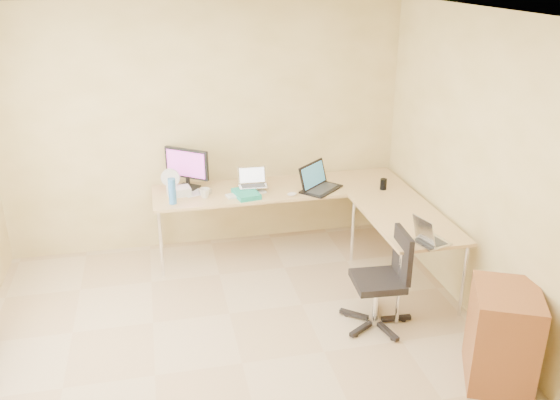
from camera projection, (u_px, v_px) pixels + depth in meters
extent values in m
plane|color=tan|center=(242.00, 363.00, 4.62)|extent=(4.50, 4.50, 0.00)
plane|color=white|center=(232.00, 19.00, 3.64)|extent=(4.50, 4.50, 0.00)
plane|color=beige|center=(205.00, 129.00, 6.16)|extent=(4.50, 0.00, 4.50)
plane|color=beige|center=(506.00, 188.00, 4.55)|extent=(0.00, 4.50, 4.50)
cube|color=tan|center=(281.00, 219.00, 6.30)|extent=(2.65, 0.70, 0.73)
cube|color=tan|center=(404.00, 252.00, 5.59)|extent=(0.70, 1.30, 0.73)
cube|color=black|center=(187.00, 168.00, 6.07)|extent=(0.50, 0.43, 0.43)
cube|color=#198E77|center=(246.00, 194.00, 5.92)|extent=(0.27, 0.34, 0.05)
cube|color=silver|center=(253.00, 178.00, 6.01)|extent=(0.30, 0.23, 0.19)
cube|color=black|center=(321.00, 177.00, 6.04)|extent=(0.54, 0.53, 0.28)
cube|color=silver|center=(246.00, 194.00, 5.97)|extent=(0.43, 0.20, 0.02)
ellipsoid|color=silver|center=(292.00, 194.00, 5.93)|extent=(0.12, 0.10, 0.04)
imported|color=silver|center=(205.00, 193.00, 5.87)|extent=(0.11, 0.11, 0.10)
cylinder|color=white|center=(205.00, 192.00, 6.00)|extent=(0.16, 0.16, 0.03)
cylinder|color=#3575C1|center=(172.00, 191.00, 5.70)|extent=(0.08, 0.08, 0.26)
cube|color=silver|center=(191.00, 192.00, 6.04)|extent=(0.28, 0.33, 0.01)
cube|color=silver|center=(179.00, 191.00, 5.94)|extent=(0.25, 0.19, 0.08)
cylinder|color=silver|center=(171.00, 181.00, 5.98)|extent=(0.23, 0.23, 0.24)
cylinder|color=black|center=(383.00, 184.00, 6.08)|extent=(0.07, 0.07, 0.12)
cube|color=#BBBABC|center=(433.00, 232.00, 4.91)|extent=(0.36, 0.31, 0.20)
cube|color=black|center=(378.00, 273.00, 4.94)|extent=(0.56, 0.56, 0.88)
cube|color=#A97E4A|center=(502.00, 338.00, 4.33)|extent=(0.65, 0.70, 0.78)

